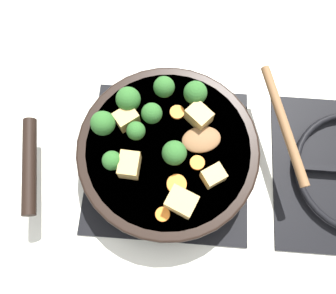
# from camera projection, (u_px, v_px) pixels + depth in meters

# --- Properties ---
(ground_plane) EXTENTS (2.40, 2.40, 0.00)m
(ground_plane) POSITION_uv_depth(u_px,v_px,m) (168.00, 160.00, 0.64)
(ground_plane) COLOR silver
(front_burner_grate) EXTENTS (0.31, 0.31, 0.03)m
(front_burner_grate) POSITION_uv_depth(u_px,v_px,m) (168.00, 158.00, 0.63)
(front_burner_grate) COLOR black
(front_burner_grate) RESTS_ON ground_plane
(skillet_pan) EXTENTS (0.32, 0.43, 0.06)m
(skillet_pan) POSITION_uv_depth(u_px,v_px,m) (167.00, 151.00, 0.59)
(skillet_pan) COLOR black
(skillet_pan) RESTS_ON front_burner_grate
(wooden_spoon) EXTENTS (0.22, 0.22, 0.02)m
(wooden_spoon) POSITION_uv_depth(u_px,v_px,m) (248.00, 130.00, 0.57)
(wooden_spoon) COLOR brown
(wooden_spoon) RESTS_ON skillet_pan
(tofu_cube_center_large) EXTENTS (0.05, 0.05, 0.03)m
(tofu_cube_center_large) POSITION_uv_depth(u_px,v_px,m) (199.00, 116.00, 0.57)
(tofu_cube_center_large) COLOR tan
(tofu_cube_center_large) RESTS_ON skillet_pan
(tofu_cube_near_handle) EXTENTS (0.04, 0.04, 0.03)m
(tofu_cube_near_handle) POSITION_uv_depth(u_px,v_px,m) (213.00, 176.00, 0.54)
(tofu_cube_near_handle) COLOR tan
(tofu_cube_near_handle) RESTS_ON skillet_pan
(tofu_cube_east_chunk) EXTENTS (0.05, 0.05, 0.03)m
(tofu_cube_east_chunk) POSITION_uv_depth(u_px,v_px,m) (126.00, 118.00, 0.57)
(tofu_cube_east_chunk) COLOR tan
(tofu_cube_east_chunk) RESTS_ON skillet_pan
(tofu_cube_west_chunk) EXTENTS (0.04, 0.03, 0.03)m
(tofu_cube_west_chunk) POSITION_uv_depth(u_px,v_px,m) (129.00, 165.00, 0.54)
(tofu_cube_west_chunk) COLOR tan
(tofu_cube_west_chunk) RESTS_ON skillet_pan
(tofu_cube_back_piece) EXTENTS (0.05, 0.06, 0.04)m
(tofu_cube_back_piece) POSITION_uv_depth(u_px,v_px,m) (181.00, 202.00, 0.52)
(tofu_cube_back_piece) COLOR tan
(tofu_cube_back_piece) RESTS_ON skillet_pan
(broccoli_floret_near_spoon) EXTENTS (0.04, 0.04, 0.05)m
(broccoli_floret_near_spoon) POSITION_uv_depth(u_px,v_px,m) (128.00, 99.00, 0.56)
(broccoli_floret_near_spoon) COLOR #709956
(broccoli_floret_near_spoon) RESTS_ON skillet_pan
(broccoli_floret_center_top) EXTENTS (0.03, 0.03, 0.04)m
(broccoli_floret_center_top) POSITION_uv_depth(u_px,v_px,m) (112.00, 161.00, 0.53)
(broccoli_floret_center_top) COLOR #709956
(broccoli_floret_center_top) RESTS_ON skillet_pan
(broccoli_floret_east_rim) EXTENTS (0.03, 0.03, 0.04)m
(broccoli_floret_east_rim) POSITION_uv_depth(u_px,v_px,m) (136.00, 131.00, 0.55)
(broccoli_floret_east_rim) COLOR #709956
(broccoli_floret_east_rim) RESTS_ON skillet_pan
(broccoli_floret_west_rim) EXTENTS (0.04, 0.04, 0.05)m
(broccoli_floret_west_rim) POSITION_uv_depth(u_px,v_px,m) (164.00, 87.00, 0.57)
(broccoli_floret_west_rim) COLOR #709956
(broccoli_floret_west_rim) RESTS_ON skillet_pan
(broccoli_floret_north_edge) EXTENTS (0.04, 0.04, 0.05)m
(broccoli_floret_north_edge) POSITION_uv_depth(u_px,v_px,m) (195.00, 93.00, 0.57)
(broccoli_floret_north_edge) COLOR #709956
(broccoli_floret_north_edge) RESTS_ON skillet_pan
(broccoli_floret_south_cluster) EXTENTS (0.04, 0.04, 0.05)m
(broccoli_floret_south_cluster) POSITION_uv_depth(u_px,v_px,m) (174.00, 153.00, 0.53)
(broccoli_floret_south_cluster) COLOR #709956
(broccoli_floret_south_cluster) RESTS_ON skillet_pan
(broccoli_floret_mid_floret) EXTENTS (0.04, 0.04, 0.05)m
(broccoli_floret_mid_floret) POSITION_uv_depth(u_px,v_px,m) (103.00, 123.00, 0.55)
(broccoli_floret_mid_floret) COLOR #709956
(broccoli_floret_mid_floret) RESTS_ON skillet_pan
(broccoli_floret_small_inner) EXTENTS (0.04, 0.04, 0.04)m
(broccoli_floret_small_inner) POSITION_uv_depth(u_px,v_px,m) (152.00, 113.00, 0.56)
(broccoli_floret_small_inner) COLOR #709956
(broccoli_floret_small_inner) RESTS_ON skillet_pan
(carrot_slice_orange_thin) EXTENTS (0.02, 0.02, 0.01)m
(carrot_slice_orange_thin) POSITION_uv_depth(u_px,v_px,m) (161.00, 214.00, 0.53)
(carrot_slice_orange_thin) COLOR orange
(carrot_slice_orange_thin) RESTS_ON skillet_pan
(carrot_slice_near_center) EXTENTS (0.03, 0.03, 0.01)m
(carrot_slice_near_center) POSITION_uv_depth(u_px,v_px,m) (197.00, 163.00, 0.56)
(carrot_slice_near_center) COLOR orange
(carrot_slice_near_center) RESTS_ON skillet_pan
(carrot_slice_edge_slice) EXTENTS (0.03, 0.03, 0.01)m
(carrot_slice_edge_slice) POSITION_uv_depth(u_px,v_px,m) (177.00, 112.00, 0.58)
(carrot_slice_edge_slice) COLOR orange
(carrot_slice_edge_slice) RESTS_ON skillet_pan
(carrot_slice_under_broccoli) EXTENTS (0.03, 0.03, 0.01)m
(carrot_slice_under_broccoli) POSITION_uv_depth(u_px,v_px,m) (177.00, 184.00, 0.54)
(carrot_slice_under_broccoli) COLOR orange
(carrot_slice_under_broccoli) RESTS_ON skillet_pan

